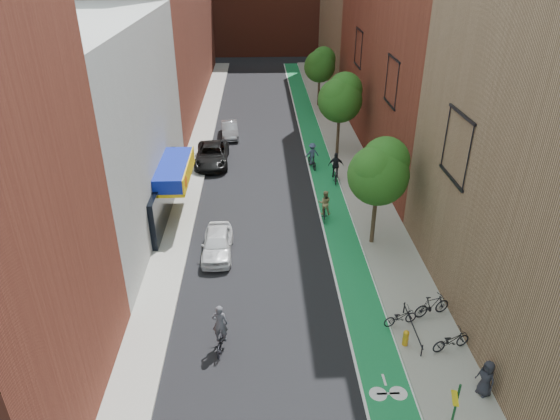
{
  "coord_description": "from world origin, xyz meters",
  "views": [
    {
      "loc": [
        -0.81,
        -14.56,
        15.48
      ],
      "look_at": [
        0.32,
        11.6,
        1.5
      ],
      "focal_mm": 32.0,
      "sensor_mm": 36.0,
      "label": 1
    }
  ],
  "objects": [
    {
      "name": "sign_pole",
      "position": [
        5.38,
        -3.5,
        1.84
      ],
      "size": [
        0.13,
        0.71,
        3.0
      ],
      "color": "#194C26",
      "rests_on": "sidewalk_right"
    },
    {
      "name": "ground",
      "position": [
        0.0,
        0.0,
        0.0
      ],
      "size": [
        160.0,
        160.0,
        0.0
      ],
      "primitive_type": "plane",
      "color": "black",
      "rests_on": "ground"
    },
    {
      "name": "cyclist_lead",
      "position": [
        -2.65,
        1.85,
        0.74
      ],
      "size": [
        0.81,
        1.87,
        2.2
      ],
      "rotation": [
        0.0,
        0.0,
        3.05
      ],
      "color": "black",
      "rests_on": "ground"
    },
    {
      "name": "sidewalk_left",
      "position": [
        -6.0,
        26.0,
        0.07
      ],
      "size": [
        2.0,
        68.0,
        0.15
      ],
      "primitive_type": "cube",
      "color": "gray",
      "rests_on": "ground"
    },
    {
      "name": "parked_bike_near",
      "position": [
        5.4,
        2.81,
        0.58
      ],
      "size": [
        1.72,
        0.96,
        0.86
      ],
      "primitive_type": "imported",
      "rotation": [
        0.0,
        0.0,
        1.83
      ],
      "color": "black",
      "rests_on": "sidewalk_right"
    },
    {
      "name": "bike_lane",
      "position": [
        4.0,
        26.0,
        0.01
      ],
      "size": [
        2.0,
        68.0,
        0.01
      ],
      "primitive_type": "cube",
      "color": "#13703F",
      "rests_on": "ground"
    },
    {
      "name": "building_right_far_tan",
      "position": [
        12.0,
        50.0,
        9.0
      ],
      "size": [
        8.0,
        20.0,
        18.0
      ],
      "primitive_type": "cube",
      "color": "#8C6B4C",
      "rests_on": "ground"
    },
    {
      "name": "building_right_mid_red",
      "position": [
        12.0,
        26.0,
        11.0
      ],
      "size": [
        8.0,
        28.0,
        22.0
      ],
      "primitive_type": "cube",
      "color": "maroon",
      "rests_on": "ground"
    },
    {
      "name": "fire_hydrant",
      "position": [
        5.3,
        1.51,
        0.56
      ],
      "size": [
        0.27,
        0.27,
        0.77
      ],
      "color": "gold",
      "rests_on": "sidewalk_right"
    },
    {
      "name": "tree_near",
      "position": [
        5.65,
        10.02,
        4.66
      ],
      "size": [
        3.4,
        3.36,
        6.42
      ],
      "color": "#332619",
      "rests_on": "ground"
    },
    {
      "name": "cyclist_lane_far",
      "position": [
        3.25,
        21.37,
        0.87
      ],
      "size": [
        1.19,
        1.9,
        2.01
      ],
      "rotation": [
        0.0,
        0.0,
        3.38
      ],
      "color": "black",
      "rests_on": "ground"
    },
    {
      "name": "tree_far",
      "position": [
        5.65,
        38.02,
        4.5
      ],
      "size": [
        3.3,
        3.25,
        6.21
      ],
      "color": "#332619",
      "rests_on": "ground"
    },
    {
      "name": "parked_car_black",
      "position": [
        -4.6,
        22.48,
        0.76
      ],
      "size": [
        2.62,
        5.53,
        1.52
      ],
      "primitive_type": "imported",
      "rotation": [
        0.0,
        0.0,
        0.02
      ],
      "color": "black",
      "rests_on": "ground"
    },
    {
      "name": "sidewalk_right",
      "position": [
        6.5,
        26.0,
        0.07
      ],
      "size": [
        3.0,
        68.0,
        0.15
      ],
      "primitive_type": "cube",
      "color": "gray",
      "rests_on": "ground"
    },
    {
      "name": "parked_car_silver",
      "position": [
        -3.5,
        28.83,
        0.67
      ],
      "size": [
        1.77,
        4.17,
        1.34
      ],
      "primitive_type": "imported",
      "rotation": [
        0.0,
        0.0,
        0.09
      ],
      "color": "gray",
      "rests_on": "ground"
    },
    {
      "name": "cyclist_lane_near",
      "position": [
        3.2,
        13.05,
        0.86
      ],
      "size": [
        0.87,
        1.52,
        1.97
      ],
      "rotation": [
        0.0,
        0.0,
        3.0
      ],
      "color": "black",
      "rests_on": "ground"
    },
    {
      "name": "pedestrian",
      "position": [
        7.6,
        -1.25,
        0.95
      ],
      "size": [
        0.79,
        0.92,
        1.6
      ],
      "primitive_type": "imported",
      "rotation": [
        0.0,
        0.0,
        -1.14
      ],
      "color": "#212129",
      "rests_on": "sidewalk_right"
    },
    {
      "name": "parked_bike_far",
      "position": [
        7.15,
        1.17,
        0.62
      ],
      "size": [
        1.89,
        1.1,
        0.94
      ],
      "primitive_type": "imported",
      "rotation": [
        0.0,
        0.0,
        1.86
      ],
      "color": "black",
      "rests_on": "sidewalk_right"
    },
    {
      "name": "building_left_white",
      "position": [
        -11.0,
        14.0,
        6.0
      ],
      "size": [
        8.0,
        20.0,
        12.0
      ],
      "primitive_type": "cube",
      "color": "silver",
      "rests_on": "ground"
    },
    {
      "name": "parked_car_white",
      "position": [
        -3.29,
        9.29,
        0.7
      ],
      "size": [
        1.66,
        4.11,
        1.4
      ],
      "primitive_type": "imported",
      "rotation": [
        0.0,
        0.0,
        0.0
      ],
      "color": "silver",
      "rests_on": "ground"
    },
    {
      "name": "cyclist_lane_mid",
      "position": [
        4.7,
        18.67,
        0.94
      ],
      "size": [
        1.15,
        1.58,
        2.25
      ],
      "rotation": [
        0.0,
        0.0,
        3.04
      ],
      "color": "black",
      "rests_on": "ground"
    },
    {
      "name": "tree_mid",
      "position": [
        5.65,
        24.02,
        4.89
      ],
      "size": [
        3.55,
        3.53,
        6.74
      ],
      "color": "#332619",
      "rests_on": "ground"
    },
    {
      "name": "parked_bike_mid",
      "position": [
        7.02,
        3.39,
        0.71
      ],
      "size": [
        1.92,
        1.04,
        1.11
      ],
      "primitive_type": "imported",
      "rotation": [
        0.0,
        0.0,
        1.87
      ],
      "color": "black",
      "rests_on": "sidewalk_right"
    }
  ]
}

